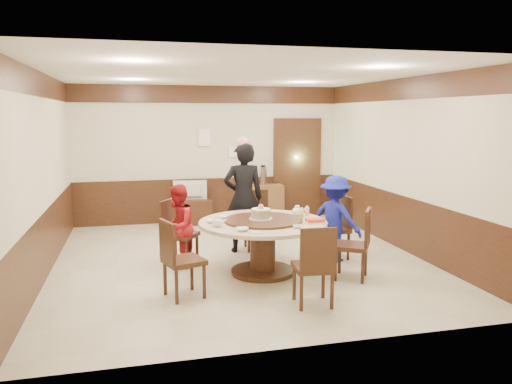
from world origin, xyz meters
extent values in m
plane|color=beige|center=(0.00, 0.00, 0.00)|extent=(6.00, 6.00, 0.00)
plane|color=white|center=(0.00, 0.00, 2.80)|extent=(6.00, 6.00, 0.00)
cube|color=beige|center=(0.00, 3.00, 1.40)|extent=(5.50, 0.04, 2.80)
cube|color=beige|center=(0.00, -3.00, 1.40)|extent=(5.50, 0.04, 2.80)
cube|color=beige|center=(-2.75, 0.00, 1.40)|extent=(0.04, 6.00, 2.80)
cube|color=beige|center=(2.75, 0.00, 1.40)|extent=(0.04, 6.00, 2.80)
cube|color=#391F12|center=(0.00, 0.00, 0.45)|extent=(5.50, 6.00, 0.90)
cube|color=#391F12|center=(0.00, 0.00, 2.62)|extent=(5.50, 6.00, 0.35)
cube|color=#391F12|center=(1.90, 2.95, 1.05)|extent=(1.05, 0.08, 2.18)
cube|color=#91E09B|center=(1.90, 2.97, 1.05)|extent=(0.88, 0.02, 2.05)
cylinder|color=#391F12|center=(0.18, -0.72, 0.03)|extent=(0.89, 0.89, 0.06)
cylinder|color=#391F12|center=(0.18, -0.72, 0.35)|extent=(0.36, 0.36, 0.65)
cylinder|color=#CEB296|center=(0.18, -0.72, 0.72)|extent=(1.78, 1.78, 0.05)
cylinder|color=#391F12|center=(0.18, -0.72, 0.77)|extent=(1.09, 1.09, 0.03)
cube|color=#391F12|center=(1.44, -0.23, 0.45)|extent=(0.46, 0.46, 0.06)
cube|color=#391F12|center=(1.65, -0.22, 0.72)|extent=(0.05, 0.42, 0.50)
cube|color=#391F12|center=(1.44, -0.23, 0.21)|extent=(0.36, 0.36, 0.42)
cube|color=#391F12|center=(0.43, 0.54, 0.45)|extent=(0.47, 0.47, 0.06)
cube|color=#391F12|center=(0.44, 0.75, 0.72)|extent=(0.42, 0.07, 0.50)
cube|color=#391F12|center=(0.43, 0.54, 0.21)|extent=(0.36, 0.36, 0.42)
cube|color=#391F12|center=(-0.90, -0.03, 0.45)|extent=(0.61, 0.61, 0.06)
cube|color=#391F12|center=(-1.07, 0.08, 0.72)|extent=(0.26, 0.38, 0.50)
cube|color=#391F12|center=(-0.90, -0.03, 0.21)|extent=(0.36, 0.36, 0.42)
cube|color=#391F12|center=(-0.98, -1.38, 0.45)|extent=(0.56, 0.56, 0.06)
cube|color=#391F12|center=(-1.18, -1.45, 0.72)|extent=(0.17, 0.41, 0.50)
cube|color=#391F12|center=(-0.98, -1.38, 0.21)|extent=(0.36, 0.36, 0.42)
cube|color=#391F12|center=(0.46, -1.99, 0.45)|extent=(0.48, 0.48, 0.06)
cube|color=#391F12|center=(0.44, -2.20, 0.72)|extent=(0.42, 0.08, 0.50)
cube|color=#391F12|center=(0.46, -1.99, 0.21)|extent=(0.36, 0.36, 0.42)
cube|color=#391F12|center=(1.29, -1.21, 0.45)|extent=(0.61, 0.61, 0.06)
cube|color=#391F12|center=(1.47, -1.33, 0.72)|extent=(0.26, 0.38, 0.50)
cube|color=#391F12|center=(1.29, -1.21, 0.21)|extent=(0.36, 0.36, 0.42)
imported|color=black|center=(0.17, 0.47, 0.89)|extent=(0.67, 0.46, 1.77)
imported|color=#A21518|center=(-0.94, -0.16, 0.61)|extent=(0.63, 0.71, 1.22)
imported|color=navy|center=(1.41, -0.38, 0.66)|extent=(0.90, 0.97, 1.31)
cylinder|color=white|center=(0.16, -0.71, 0.79)|extent=(0.32, 0.32, 0.01)
cylinder|color=gray|center=(0.16, -0.71, 0.85)|extent=(0.26, 0.26, 0.12)
cylinder|color=white|center=(0.16, -0.71, 0.92)|extent=(0.26, 0.26, 0.01)
sphere|color=#E96E82|center=(0.16, -0.71, 0.96)|extent=(0.08, 0.08, 0.08)
ellipsoid|color=white|center=(-0.49, -0.91, 0.81)|extent=(0.17, 0.15, 0.13)
ellipsoid|color=white|center=(0.77, -0.45, 0.81)|extent=(0.17, 0.15, 0.13)
imported|color=white|center=(-0.33, -0.40, 0.77)|extent=(0.14, 0.14, 0.03)
imported|color=white|center=(0.51, -1.24, 0.77)|extent=(0.12, 0.12, 0.04)
imported|color=white|center=(-0.22, -1.23, 0.77)|extent=(0.17, 0.17, 0.04)
imported|color=white|center=(0.82, -0.85, 0.77)|extent=(0.13, 0.13, 0.04)
imported|color=white|center=(-0.51, -0.65, 0.77)|extent=(0.16, 0.16, 0.04)
cylinder|color=white|center=(-0.07, -1.37, 0.76)|extent=(0.18, 0.18, 0.01)
cylinder|color=white|center=(0.63, -0.22, 0.76)|extent=(0.18, 0.18, 0.01)
cube|color=white|center=(0.84, -1.02, 0.76)|extent=(0.30, 0.20, 0.02)
cube|color=red|center=(0.84, -1.02, 0.79)|extent=(0.24, 0.15, 0.04)
cylinder|color=white|center=(0.72, -0.80, 0.83)|extent=(0.06, 0.06, 0.16)
cylinder|color=white|center=(0.84, -0.68, 0.83)|extent=(0.06, 0.06, 0.16)
cube|color=#391F12|center=(-0.44, 2.75, 0.25)|extent=(0.85, 0.45, 0.50)
imported|color=gray|center=(-0.44, 2.75, 0.70)|extent=(0.69, 0.15, 0.39)
cube|color=brown|center=(1.11, 2.78, 0.38)|extent=(0.80, 0.40, 0.75)
cylinder|color=silver|center=(1.09, 2.78, 0.94)|extent=(0.15, 0.15, 0.38)
cube|color=white|center=(-0.10, 2.96, 1.75)|extent=(0.25, 0.00, 0.35)
cube|color=white|center=(0.55, 2.96, 1.45)|extent=(0.30, 0.00, 0.22)
camera|label=1|loc=(-1.52, -7.28, 2.21)|focal=35.00mm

